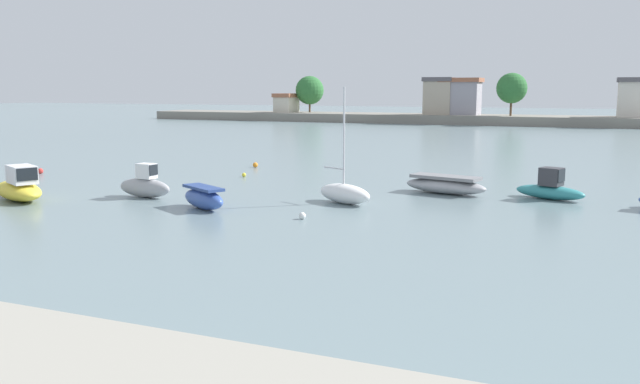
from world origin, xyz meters
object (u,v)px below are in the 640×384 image
(moored_boat_5, at_px, (445,185))
(mooring_buoy_0, at_px, (244,175))
(mooring_buoy_1, at_px, (302,216))
(mooring_buoy_2, at_px, (40,171))
(moored_boat_3, at_px, (204,198))
(moored_boat_4, at_px, (345,193))
(moored_boat_1, at_px, (19,188))
(mooring_buoy_3, at_px, (255,165))
(moored_boat_2, at_px, (145,185))
(moored_boat_6, at_px, (550,189))

(moored_boat_5, relative_size, mooring_buoy_0, 18.11)
(mooring_buoy_1, xyz_separation_m, mooring_buoy_2, (-23.13, 7.50, 0.03))
(moored_boat_3, relative_size, moored_boat_4, 0.58)
(moored_boat_1, distance_m, mooring_buoy_2, 11.32)
(moored_boat_3, relative_size, mooring_buoy_0, 12.34)
(moored_boat_3, bearing_deg, mooring_buoy_2, -172.52)
(mooring_buoy_3, bearing_deg, mooring_buoy_1, -55.60)
(moored_boat_5, bearing_deg, mooring_buoy_3, 169.89)
(mooring_buoy_0, height_order, mooring_buoy_1, mooring_buoy_1)
(moored_boat_1, xyz_separation_m, moored_boat_5, (20.10, 10.80, -0.17))
(moored_boat_2, xyz_separation_m, mooring_buoy_0, (0.83, 9.25, -0.52))
(moored_boat_2, xyz_separation_m, moored_boat_4, (10.52, 2.39, -0.12))
(moored_boat_2, xyz_separation_m, moored_boat_5, (14.56, 7.55, -0.18))
(mooring_buoy_2, distance_m, mooring_buoy_3, 14.86)
(mooring_buoy_3, bearing_deg, mooring_buoy_0, -69.73)
(moored_boat_3, xyz_separation_m, mooring_buoy_2, (-17.66, 7.02, -0.34))
(mooring_buoy_0, xyz_separation_m, mooring_buoy_2, (-13.73, -3.92, 0.05))
(moored_boat_6, distance_m, mooring_buoy_0, 19.29)
(moored_boat_5, xyz_separation_m, mooring_buoy_1, (-4.33, -9.71, -0.32))
(moored_boat_5, xyz_separation_m, mooring_buoy_3, (-15.57, 6.70, -0.29))
(mooring_buoy_1, bearing_deg, moored_boat_3, 174.93)
(moored_boat_1, bearing_deg, moored_boat_2, 57.75)
(moored_boat_4, distance_m, mooring_buoy_1, 4.58)
(moored_boat_6, bearing_deg, mooring_buoy_3, -176.79)
(moored_boat_4, height_order, moored_boat_5, moored_boat_4)
(moored_boat_4, distance_m, mooring_buoy_3, 16.54)
(moored_boat_5, relative_size, mooring_buoy_1, 16.23)
(moored_boat_5, bearing_deg, moored_boat_2, -139.44)
(moored_boat_6, relative_size, mooring_buoy_2, 10.41)
(moored_boat_5, height_order, mooring_buoy_2, moored_boat_5)
(moored_boat_2, distance_m, moored_boat_4, 10.79)
(moored_boat_1, height_order, moored_boat_4, moored_boat_4)
(moored_boat_5, distance_m, mooring_buoy_3, 16.96)
(moored_boat_1, height_order, mooring_buoy_0, moored_boat_1)
(moored_boat_5, bearing_deg, mooring_buoy_2, -162.22)
(moored_boat_5, xyz_separation_m, mooring_buoy_2, (-27.46, -2.21, -0.29))
(moored_boat_4, bearing_deg, mooring_buoy_2, -162.53)
(moored_boat_1, xyz_separation_m, moored_boat_2, (5.54, 3.25, 0.00))
(moored_boat_1, bearing_deg, moored_boat_3, 35.97)
(moored_boat_6, bearing_deg, mooring_buoy_1, -114.40)
(moored_boat_2, relative_size, mooring_buoy_2, 8.82)
(moored_boat_5, height_order, mooring_buoy_3, moored_boat_5)
(mooring_buoy_1, bearing_deg, moored_boat_2, 168.03)
(moored_boat_3, xyz_separation_m, moored_boat_4, (5.76, 4.07, 0.00))
(moored_boat_6, xyz_separation_m, mooring_buoy_0, (-19.23, 1.45, -0.41))
(moored_boat_6, xyz_separation_m, mooring_buoy_2, (-32.96, -2.47, -0.36))
(moored_boat_1, relative_size, moored_boat_4, 0.89)
(moored_boat_1, bearing_deg, mooring_buoy_0, 90.32)
(moored_boat_4, relative_size, mooring_buoy_1, 19.00)
(moored_boat_3, xyz_separation_m, mooring_buoy_3, (-5.77, 15.93, -0.34))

